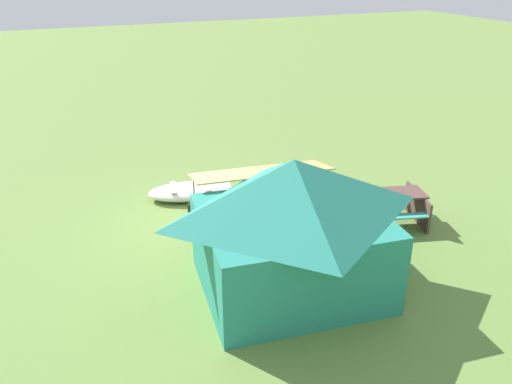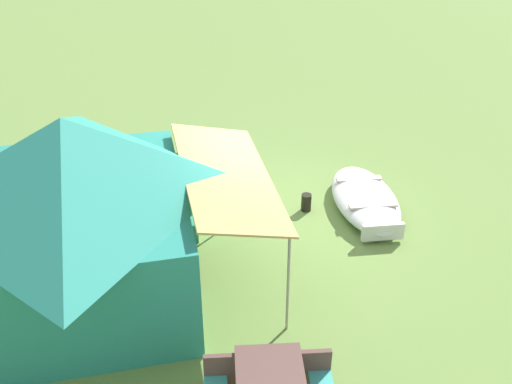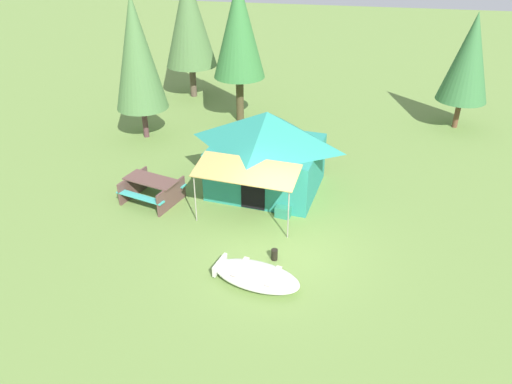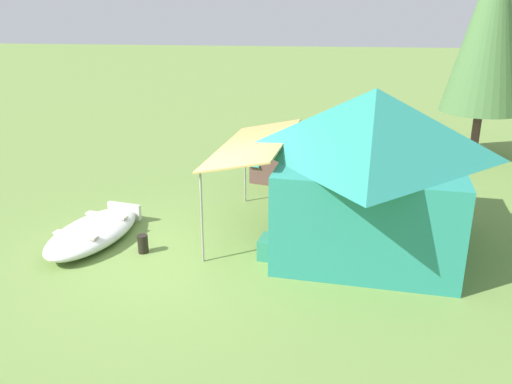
# 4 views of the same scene
# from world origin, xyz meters

# --- Properties ---
(ground_plane) EXTENTS (80.00, 80.00, 0.00)m
(ground_plane) POSITION_xyz_m (0.00, 0.00, 0.00)
(ground_plane) COLOR olive
(beached_rowboat) EXTENTS (2.43, 1.54, 0.38)m
(beached_rowboat) POSITION_xyz_m (-0.29, -1.65, 0.20)
(beached_rowboat) COLOR silver
(beached_rowboat) RESTS_ON ground_plane
(canvas_cabin_tent) EXTENTS (3.95, 4.53, 2.70)m
(canvas_cabin_tent) POSITION_xyz_m (-0.90, 3.11, 1.40)
(canvas_cabin_tent) COLOR teal
(canvas_cabin_tent) RESTS_ON ground_plane
(cooler_box) EXTENTS (0.51, 0.42, 0.35)m
(cooler_box) POSITION_xyz_m (-0.08, 1.49, 0.17)
(cooler_box) COLOR #2D8266
(cooler_box) RESTS_ON ground_plane
(fuel_can) EXTENTS (0.18, 0.18, 0.32)m
(fuel_can) POSITION_xyz_m (-0.00, -0.66, 0.16)
(fuel_can) COLOR black
(fuel_can) RESTS_ON ground_plane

